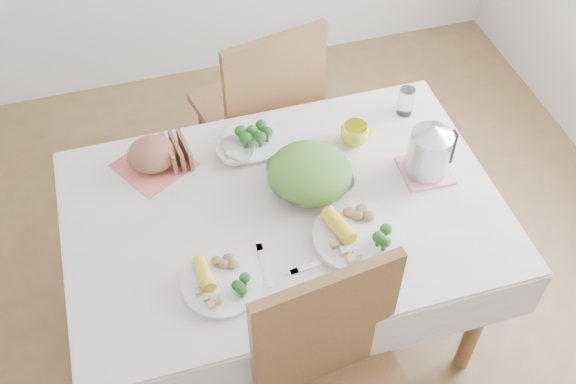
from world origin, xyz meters
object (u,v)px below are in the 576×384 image
object	(u,v)px
dining_table	(285,272)
chair_far	(255,117)
yellow_mug	(355,134)
dinner_plate_left	(222,284)
dinner_plate_right	(358,237)
salad_bowl	(310,179)
electric_kettle	(430,148)

from	to	relation	value
dining_table	chair_far	bearing A→B (deg)	83.44
yellow_mug	dinner_plate_left	bearing A→B (deg)	-141.54
dinner_plate_right	salad_bowl	bearing A→B (deg)	106.27
salad_bowl	yellow_mug	world-z (taller)	yellow_mug
dinner_plate_right	electric_kettle	distance (m)	0.42
chair_far	dinner_plate_right	bearing A→B (deg)	84.27
dinner_plate_left	dinner_plate_right	size ratio (longest dim) A/B	0.85
dining_table	chair_far	xyz separation A→B (m)	(0.09, 0.80, 0.09)
electric_kettle	chair_far	bearing A→B (deg)	96.77
chair_far	yellow_mug	distance (m)	0.70
salad_bowl	dinner_plate_right	size ratio (longest dim) A/B	0.93
salad_bowl	chair_far	bearing A→B (deg)	91.93
salad_bowl	yellow_mug	bearing A→B (deg)	35.59
dinner_plate_left	dinner_plate_right	world-z (taller)	dinner_plate_right
salad_bowl	yellow_mug	size ratio (longest dim) A/B	2.67
electric_kettle	salad_bowl	bearing A→B (deg)	149.37
chair_far	electric_kettle	size ratio (longest dim) A/B	4.97
dinner_plate_left	dinner_plate_right	xyz separation A→B (m)	(0.47, 0.05, 0.00)
salad_bowl	dining_table	bearing A→B (deg)	-146.00
dining_table	yellow_mug	world-z (taller)	yellow_mug
dinner_plate_right	yellow_mug	distance (m)	0.46
electric_kettle	dining_table	bearing A→B (deg)	159.37
dining_table	electric_kettle	world-z (taller)	electric_kettle
dinner_plate_left	electric_kettle	xyz separation A→B (m)	(0.81, 0.27, 0.11)
salad_bowl	yellow_mug	distance (m)	0.28
dinner_plate_left	dinner_plate_right	bearing A→B (deg)	6.36
dining_table	dinner_plate_right	size ratio (longest dim) A/B	4.62
dining_table	yellow_mug	size ratio (longest dim) A/B	13.19
chair_far	salad_bowl	size ratio (longest dim) A/B	3.67
dinner_plate_right	dining_table	bearing A→B (deg)	134.94
dining_table	chair_far	distance (m)	0.81
salad_bowl	dinner_plate_left	world-z (taller)	salad_bowl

